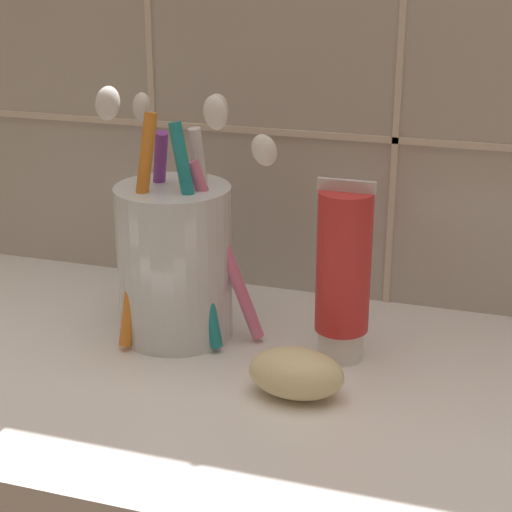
{
  "coord_description": "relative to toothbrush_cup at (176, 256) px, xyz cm",
  "views": [
    {
      "loc": [
        11.33,
        -48.53,
        29.79
      ],
      "look_at": [
        -4.82,
        1.82,
        9.9
      ],
      "focal_mm": 60.0,
      "sensor_mm": 36.0,
      "label": 1
    }
  ],
  "objects": [
    {
      "name": "tile_wall_backsplash",
      "position": [
        11.77,
        11.3,
        12.03
      ],
      "size": [
        89.81,
        1.72,
        40.24
      ],
      "color": "#B7B2A8",
      "rests_on": "ground"
    },
    {
      "name": "sink_counter",
      "position": [
        11.77,
        -4.55,
        -7.1
      ],
      "size": [
        79.81,
        31.2,
        2.0
      ],
      "primitive_type": "cube",
      "color": "white",
      "rests_on": "ground"
    },
    {
      "name": "toothpaste_tube",
      "position": [
        12.3,
        -0.0,
        0.23
      ],
      "size": [
        3.91,
        3.72,
        12.85
      ],
      "color": "white",
      "rests_on": "sink_counter"
    },
    {
      "name": "toothbrush_cup",
      "position": [
        0.0,
        0.0,
        0.0
      ],
      "size": [
        12.67,
        9.76,
        18.95
      ],
      "color": "silver",
      "rests_on": "sink_counter"
    },
    {
      "name": "soap_bar",
      "position": [
        10.76,
        -6.22,
        -4.51
      ],
      "size": [
        6.24,
        4.13,
        3.17
      ],
      "primitive_type": "ellipsoid",
      "color": "beige",
      "rests_on": "sink_counter"
    }
  ]
}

